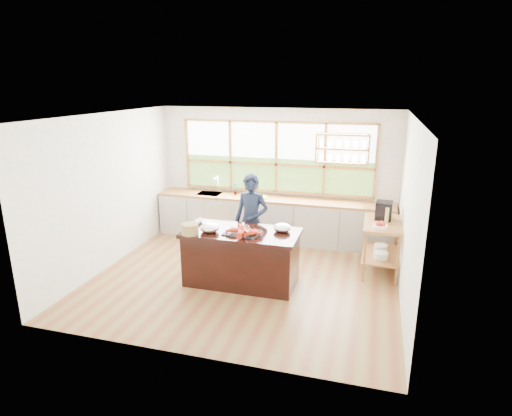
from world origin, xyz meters
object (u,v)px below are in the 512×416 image
at_px(island, 241,257).
at_px(espresso_machine, 384,210).
at_px(cook, 251,222).
at_px(wicker_basket, 190,229).

distance_m(island, espresso_machine, 2.61).
relative_size(island, espresso_machine, 5.89).
distance_m(island, cook, 0.79).
height_order(island, wicker_basket, wicker_basket).
xyz_separation_m(cook, espresso_machine, (2.22, 0.59, 0.21)).
distance_m(cook, wicker_basket, 1.26).
relative_size(espresso_machine, wicker_basket, 1.18).
bearing_deg(cook, wicker_basket, -119.42).
relative_size(cook, espresso_machine, 5.38).
xyz_separation_m(island, wicker_basket, (-0.73, -0.35, 0.53)).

